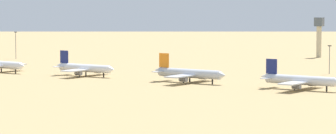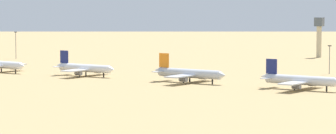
{
  "view_description": "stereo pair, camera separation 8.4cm",
  "coord_description": "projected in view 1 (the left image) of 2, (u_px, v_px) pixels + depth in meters",
  "views": [
    {
      "loc": [
        163.72,
        -312.94,
        34.46
      ],
      "look_at": [
        -11.64,
        10.88,
        6.0
      ],
      "focal_mm": 88.85,
      "sensor_mm": 36.0,
      "label": 1
    },
    {
      "loc": [
        163.79,
        -312.9,
        34.46
      ],
      "look_at": [
        -11.64,
        10.88,
        6.0
      ],
      "focal_mm": 88.85,
      "sensor_mm": 36.0,
      "label": 2
    }
  ],
  "objects": [
    {
      "name": "control_tower",
      "position": [
        319.0,
        33.0,
        524.76
      ],
      "size": [
        5.2,
        5.2,
        25.32
      ],
      "color": "#C6B793",
      "rests_on": "ground"
    },
    {
      "name": "light_pole_west",
      "position": [
        329.0,
        57.0,
        402.66
      ],
      "size": [
        1.8,
        0.5,
        13.97
      ],
      "color": "#59595E",
      "rests_on": "ground"
    },
    {
      "name": "light_pole_east",
      "position": [
        16.0,
        43.0,
        510.02
      ],
      "size": [
        1.8,
        0.5,
        16.85
      ],
      "color": "#59595E",
      "rests_on": "ground"
    },
    {
      "name": "ground",
      "position": [
        180.0,
        84.0,
        354.74
      ],
      "size": [
        4000.0,
        4000.0,
        0.0
      ],
      "primitive_type": "plane",
      "color": "tan"
    },
    {
      "name": "ridge_far_west",
      "position": [
        170.0,
        0.0,
        1642.62
      ],
      "size": [
        428.91,
        350.39,
        78.52
      ],
      "primitive_type": "pyramid",
      "rotation": [
        0.0,
        0.0,
        -0.07
      ],
      "color": "slate",
      "rests_on": "ground"
    },
    {
      "name": "parked_jet_orange_4",
      "position": [
        189.0,
        73.0,
        358.7
      ],
      "size": [
        37.42,
        31.76,
        12.36
      ],
      "rotation": [
        0.0,
        0.0,
        -0.13
      ],
      "color": "silver",
      "rests_on": "ground"
    },
    {
      "name": "parked_jet_navy_3",
      "position": [
        84.0,
        68.0,
        390.93
      ],
      "size": [
        35.53,
        30.06,
        11.73
      ],
      "rotation": [
        0.0,
        0.0,
        -0.11
      ],
      "color": "white",
      "rests_on": "ground"
    },
    {
      "name": "parked_jet_navy_5",
      "position": [
        300.0,
        80.0,
        329.44
      ],
      "size": [
        35.81,
        30.38,
        11.83
      ],
      "rotation": [
        0.0,
        0.0,
        -0.13
      ],
      "color": "silver",
      "rests_on": "ground"
    }
  ]
}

